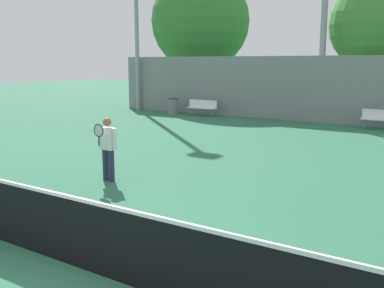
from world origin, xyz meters
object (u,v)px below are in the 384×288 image
tennis_net (95,237)px  tree_dark_dense (375,25)px  tree_green_broad (200,21)px  bench_courtside_far (383,118)px  trash_bin (173,106)px  bench_courtside_near (202,106)px  light_pole_near_left (325,7)px  tennis_player (108,146)px

tennis_net → tree_dark_dense: 19.87m
tree_dark_dense → tree_green_broad: bearing=169.6°
bench_courtside_far → tree_green_broad: 14.50m
bench_courtside_far → tennis_net: bearing=-92.3°
bench_courtside_far → trash_bin: 10.87m
bench_courtside_near → bench_courtside_far: bearing=0.0°
bench_courtside_near → light_pole_near_left: 7.76m
tennis_net → light_pole_near_left: (-2.45, 17.31, 4.82)m
tree_dark_dense → bench_courtside_far: bearing=-68.8°
bench_courtside_far → tree_dark_dense: 5.36m
bench_courtside_far → tree_dark_dense: bearing=111.2°
bench_courtside_far → tree_green_broad: tree_green_broad is taller
tennis_player → bench_courtside_near: tennis_player is taller
light_pole_near_left → tree_green_broad: (-9.45, 4.21, 0.11)m
bench_courtside_near → tennis_player: bearing=-67.6°
tennis_player → bench_courtside_far: size_ratio=0.86×
tennis_net → tennis_player: (-3.25, 3.65, 0.34)m
tennis_net → tree_dark_dense: size_ratio=1.73×
tennis_net → bench_courtside_far: (0.65, 16.19, -0.01)m
bench_courtside_near → tree_green_broad: size_ratio=0.20×
tennis_net → bench_courtside_near: bearing=117.5°
bench_courtside_far → light_pole_near_left: size_ratio=0.19×
tennis_player → tree_green_broad: tree_green_broad is taller
tree_green_broad → tree_dark_dense: bearing=-10.4°
bench_courtside_far → tree_green_broad: size_ratio=0.21×
tree_green_broad → tree_dark_dense: size_ratio=1.28×
bench_courtside_far → trash_bin: (-10.86, -0.14, -0.08)m
tennis_net → trash_bin: size_ratio=13.75×
trash_bin → tree_green_broad: (-1.69, 5.46, 5.02)m
light_pole_near_left → tree_dark_dense: (1.84, 2.13, -0.75)m
bench_courtside_near → trash_bin: (-1.80, -0.14, -0.08)m
bench_courtside_far → bench_courtside_near: bearing=-180.0°
tennis_player → trash_bin: (-6.97, 12.41, -0.44)m
bench_courtside_near → tree_dark_dense: (7.81, 3.25, 4.08)m
trash_bin → tree_green_broad: 7.61m
tennis_net → bench_courtside_far: bearing=87.7°
tennis_net → trash_bin: bearing=122.5°
tennis_net → bench_courtside_near: size_ratio=6.91×
tennis_net → tree_dark_dense: bearing=91.8°
light_pole_near_left → trash_bin: bearing=-170.8°
bench_courtside_far → light_pole_near_left: bearing=160.2°
tree_green_broad → tennis_net: bearing=-61.0°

